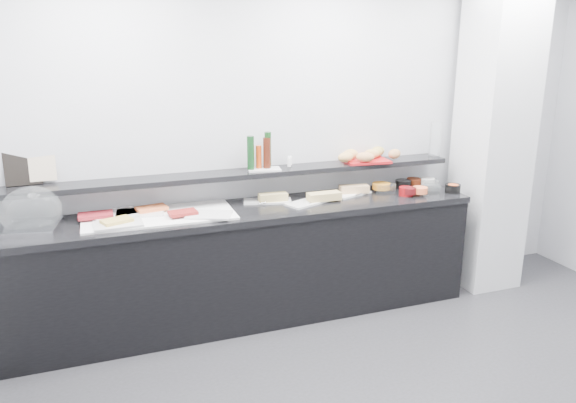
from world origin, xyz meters
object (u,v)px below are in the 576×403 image
object	(u,v)px
framed_print	(22,167)
carafe	(435,140)
cloche_base	(19,228)
sandwich_plate_mid	(309,202)
condiment_tray	(264,169)
bread_tray	(366,161)

from	to	relation	value
framed_print	carafe	xyz separation A→B (m)	(3.27, -0.15, 0.02)
cloche_base	sandwich_plate_mid	world-z (taller)	cloche_base
condiment_tray	carafe	world-z (taller)	carafe
carafe	cloche_base	bearing A→B (deg)	-177.91
bread_tray	carafe	world-z (taller)	carafe
sandwich_plate_mid	framed_print	bearing A→B (deg)	148.77
framed_print	condiment_tray	bearing A→B (deg)	-8.34
cloche_base	condiment_tray	distance (m)	1.79
cloche_base	condiment_tray	xyz separation A→B (m)	(1.77, 0.14, 0.24)
framed_print	bread_tray	xyz separation A→B (m)	(2.62, -0.13, -0.12)
cloche_base	condiment_tray	size ratio (longest dim) A/B	2.03
cloche_base	carafe	xyz separation A→B (m)	(3.31, 0.12, 0.38)
condiment_tray	carafe	size ratio (longest dim) A/B	0.84
condiment_tray	bread_tray	bearing A→B (deg)	10.22
sandwich_plate_mid	carafe	bearing A→B (deg)	-14.69
sandwich_plate_mid	bread_tray	bearing A→B (deg)	-4.97
cloche_base	bread_tray	distance (m)	2.67
sandwich_plate_mid	bread_tray	distance (m)	0.66
sandwich_plate_mid	condiment_tray	xyz separation A→B (m)	(-0.31, 0.18, 0.25)
sandwich_plate_mid	condiment_tray	bearing A→B (deg)	126.80
cloche_base	sandwich_plate_mid	distance (m)	2.07
sandwich_plate_mid	framed_print	distance (m)	2.09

